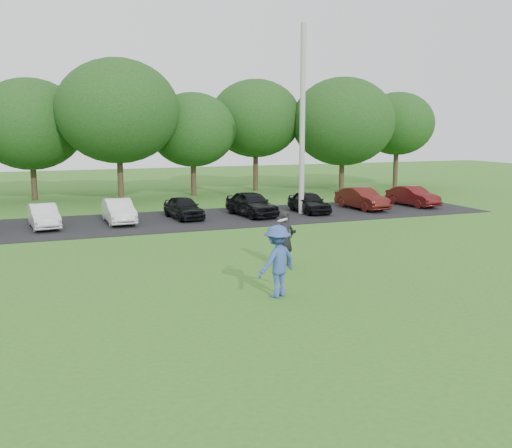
# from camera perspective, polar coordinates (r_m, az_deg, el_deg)

# --- Properties ---
(ground) EXTENTS (100.00, 100.00, 0.00)m
(ground) POSITION_cam_1_polar(r_m,az_deg,el_deg) (16.31, 4.44, -6.44)
(ground) COLOR #33691E
(ground) RESTS_ON ground
(parking_lot) EXTENTS (32.00, 6.50, 0.03)m
(parking_lot) POSITION_cam_1_polar(r_m,az_deg,el_deg) (28.33, -6.91, 0.44)
(parking_lot) COLOR black
(parking_lot) RESTS_ON ground
(utility_pole) EXTENTS (0.28, 0.28, 9.67)m
(utility_pole) POSITION_cam_1_polar(r_m,az_deg,el_deg) (29.76, 4.66, 10.24)
(utility_pole) COLOR #A5A6A1
(utility_pole) RESTS_ON ground
(frisbee_player) EXTENTS (1.45, 1.18, 2.13)m
(frisbee_player) POSITION_cam_1_polar(r_m,az_deg,el_deg) (15.28, 2.13, -3.72)
(frisbee_player) COLOR #364F98
(frisbee_player) RESTS_ON ground
(camera_bystander) EXTENTS (0.81, 0.71, 1.85)m
(camera_bystander) POSITION_cam_1_polar(r_m,az_deg,el_deg) (18.51, 3.01, -1.53)
(camera_bystander) COLOR black
(camera_bystander) RESTS_ON ground
(parked_cars) EXTENTS (28.37, 4.51, 1.25)m
(parked_cars) POSITION_cam_1_polar(r_m,az_deg,el_deg) (27.99, -9.54, 1.49)
(parked_cars) COLOR silver
(parked_cars) RESTS_ON parking_lot
(tree_row) EXTENTS (42.39, 9.85, 8.64)m
(tree_row) POSITION_cam_1_polar(r_m,az_deg,el_deg) (37.82, -8.49, 10.14)
(tree_row) COLOR #38281C
(tree_row) RESTS_ON ground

